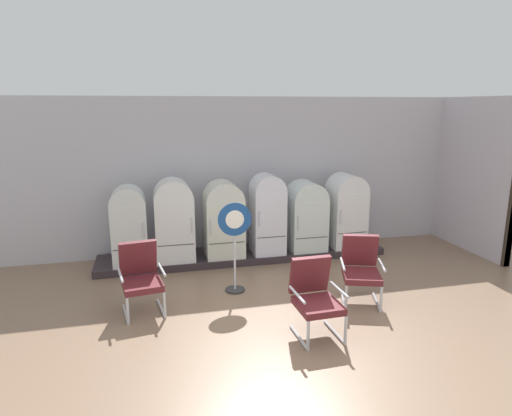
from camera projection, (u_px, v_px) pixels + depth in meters
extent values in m
cube|color=#876951|center=(292.00, 334.00, 5.92)|extent=(12.00, 10.00, 0.05)
cube|color=silver|center=(237.00, 175.00, 9.02)|extent=(11.76, 0.12, 3.11)
cube|color=#47443F|center=(236.00, 115.00, 8.75)|extent=(11.76, 0.07, 0.06)
cube|color=silver|center=(474.00, 175.00, 9.00)|extent=(0.12, 2.20, 3.11)
cube|color=#33281E|center=(512.00, 212.00, 8.10)|extent=(0.16, 0.06, 2.10)
cube|color=#30272B|center=(244.00, 255.00, 8.76)|extent=(5.56, 0.95, 0.13)
cube|color=silver|center=(130.00, 234.00, 8.01)|extent=(0.62, 0.63, 1.10)
cylinder|color=silver|center=(128.00, 204.00, 7.89)|extent=(0.62, 0.62, 0.62)
cube|color=#383838|center=(130.00, 249.00, 7.76)|extent=(0.57, 0.01, 0.01)
cylinder|color=silver|center=(143.00, 230.00, 7.73)|extent=(0.02, 0.02, 0.28)
cube|color=white|center=(174.00, 229.00, 8.20)|extent=(0.70, 0.64, 1.16)
cylinder|color=white|center=(173.00, 198.00, 8.07)|extent=(0.70, 0.63, 0.70)
cube|color=#383838|center=(176.00, 245.00, 7.94)|extent=(0.64, 0.01, 0.01)
cylinder|color=silver|center=(192.00, 225.00, 7.92)|extent=(0.02, 0.02, 0.28)
cube|color=silver|center=(224.00, 228.00, 8.43)|extent=(0.72, 0.66, 1.07)
cylinder|color=silver|center=(223.00, 200.00, 8.31)|extent=(0.72, 0.65, 0.72)
cube|color=#383838|center=(227.00, 243.00, 8.16)|extent=(0.66, 0.01, 0.01)
cylinder|color=silver|center=(211.00, 227.00, 8.00)|extent=(0.02, 0.02, 0.28)
cube|color=white|center=(268.00, 222.00, 8.57)|extent=(0.61, 0.58, 1.23)
cylinder|color=white|center=(268.00, 190.00, 8.43)|extent=(0.61, 0.57, 0.61)
cube|color=#383838|center=(272.00, 237.00, 8.34)|extent=(0.56, 0.01, 0.01)
cylinder|color=silver|center=(259.00, 219.00, 8.19)|extent=(0.02, 0.02, 0.28)
cube|color=silver|center=(306.00, 224.00, 8.83)|extent=(0.70, 0.69, 1.01)
cylinder|color=silver|center=(307.00, 199.00, 8.72)|extent=(0.70, 0.68, 0.70)
cube|color=#383838|center=(312.00, 238.00, 8.54)|extent=(0.65, 0.01, 0.01)
cylinder|color=silver|center=(298.00, 224.00, 8.40)|extent=(0.02, 0.02, 0.28)
cube|color=white|center=(346.00, 218.00, 9.01)|extent=(0.67, 0.69, 1.14)
cylinder|color=white|center=(347.00, 191.00, 8.88)|extent=(0.67, 0.67, 0.67)
cube|color=#383838|center=(353.00, 233.00, 8.73)|extent=(0.62, 0.01, 0.01)
cylinder|color=silver|center=(341.00, 217.00, 8.58)|extent=(0.02, 0.02, 0.28)
cylinder|color=silver|center=(126.00, 314.00, 6.38)|extent=(0.13, 0.63, 0.04)
cylinder|color=silver|center=(128.00, 311.00, 6.07)|extent=(0.05, 0.05, 0.37)
cylinder|color=silver|center=(161.00, 308.00, 6.56)|extent=(0.13, 0.63, 0.04)
cylinder|color=silver|center=(164.00, 305.00, 6.26)|extent=(0.05, 0.05, 0.37)
cube|color=maroon|center=(142.00, 284.00, 6.38)|extent=(0.62, 0.65, 0.09)
cube|color=maroon|center=(138.00, 257.00, 6.59)|extent=(0.56, 0.26, 0.53)
cylinder|color=silver|center=(120.00, 275.00, 6.23)|extent=(0.11, 0.52, 0.04)
cylinder|color=silver|center=(162.00, 270.00, 6.44)|extent=(0.11, 0.52, 0.04)
cylinder|color=silver|center=(343.00, 301.00, 6.81)|extent=(0.24, 0.61, 0.04)
cylinder|color=silver|center=(346.00, 298.00, 6.48)|extent=(0.05, 0.05, 0.37)
cylinder|color=silver|center=(377.00, 302.00, 6.77)|extent=(0.24, 0.61, 0.04)
cylinder|color=silver|center=(381.00, 299.00, 6.44)|extent=(0.05, 0.05, 0.37)
cube|color=maroon|center=(361.00, 276.00, 6.70)|extent=(0.70, 0.72, 0.09)
cube|color=maroon|center=(360.00, 250.00, 6.93)|extent=(0.57, 0.34, 0.53)
cylinder|color=silver|center=(343.00, 264.00, 6.68)|extent=(0.20, 0.50, 0.04)
cylinder|color=silver|center=(382.00, 265.00, 6.63)|extent=(0.20, 0.50, 0.04)
cylinder|color=silver|center=(299.00, 338.00, 5.74)|extent=(0.06, 0.63, 0.04)
cylinder|color=silver|center=(308.00, 336.00, 5.42)|extent=(0.04, 0.04, 0.37)
cylinder|color=silver|center=(335.00, 332.00, 5.87)|extent=(0.06, 0.63, 0.04)
cylinder|color=silver|center=(346.00, 330.00, 5.55)|extent=(0.04, 0.04, 0.37)
cube|color=maroon|center=(318.00, 305.00, 5.71)|extent=(0.56, 0.59, 0.09)
cube|color=maroon|center=(310.00, 274.00, 5.93)|extent=(0.55, 0.19, 0.53)
cylinder|color=silver|center=(297.00, 295.00, 5.59)|extent=(0.05, 0.52, 0.04)
cylinder|color=silver|center=(339.00, 290.00, 5.74)|extent=(0.05, 0.52, 0.04)
cylinder|color=#2D2D30|center=(235.00, 290.00, 7.24)|extent=(0.32, 0.32, 0.03)
cylinder|color=silver|center=(235.00, 255.00, 7.10)|extent=(0.04, 0.04, 1.17)
cylinder|color=navy|center=(235.00, 219.00, 6.94)|extent=(0.53, 0.02, 0.53)
cylinder|color=white|center=(235.00, 220.00, 6.93)|extent=(0.29, 0.00, 0.29)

